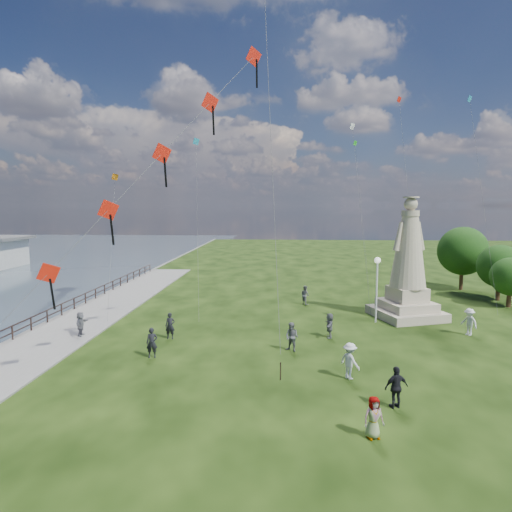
# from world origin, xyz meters

# --- Properties ---
(waterfront) EXTENTS (200.00, 200.00, 1.51)m
(waterfront) POSITION_xyz_m (-15.24, 8.99, -0.06)
(waterfront) COLOR #323F4B
(waterfront) RESTS_ON ground
(statue) EXTENTS (5.66, 5.66, 9.12)m
(statue) POSITION_xyz_m (10.00, 15.39, 3.45)
(statue) COLOR tan
(statue) RESTS_ON ground
(lamppost) EXTENTS (0.44, 0.44, 4.78)m
(lamppost) POSITION_xyz_m (7.38, 13.86, 3.45)
(lamppost) COLOR silver
(lamppost) RESTS_ON ground
(tree_row) EXTENTS (5.61, 11.50, 6.37)m
(tree_row) POSITION_xyz_m (19.14, 24.27, 3.49)
(tree_row) COLOR #382314
(tree_row) RESTS_ON ground
(person_0) EXTENTS (0.69, 0.53, 1.69)m
(person_0) POSITION_xyz_m (-6.68, 5.70, 0.85)
(person_0) COLOR black
(person_0) RESTS_ON ground
(person_1) EXTENTS (0.97, 0.87, 1.70)m
(person_1) POSITION_xyz_m (1.14, 7.23, 0.85)
(person_1) COLOR #595960
(person_1) RESTS_ON ground
(person_2) EXTENTS (1.19, 1.28, 1.80)m
(person_2) POSITION_xyz_m (3.89, 3.41, 0.90)
(person_2) COLOR silver
(person_2) RESTS_ON ground
(person_3) EXTENTS (1.16, 0.82, 1.79)m
(person_3) POSITION_xyz_m (5.36, 0.45, 0.90)
(person_3) COLOR black
(person_3) RESTS_ON ground
(person_4) EXTENTS (0.86, 0.66, 1.56)m
(person_4) POSITION_xyz_m (3.91, -2.00, 0.78)
(person_4) COLOR #595960
(person_4) RESTS_ON ground
(person_5) EXTENTS (0.69, 1.49, 1.58)m
(person_5) POSITION_xyz_m (-12.41, 9.09, 0.79)
(person_5) COLOR #595960
(person_5) RESTS_ON ground
(person_6) EXTENTS (0.64, 0.44, 1.68)m
(person_6) POSITION_xyz_m (-6.56, 9.13, 0.84)
(person_6) COLOR black
(person_6) RESTS_ON ground
(person_7) EXTENTS (0.87, 0.94, 1.64)m
(person_7) POSITION_xyz_m (2.54, 19.27, 0.82)
(person_7) COLOR #595960
(person_7) RESTS_ON ground
(person_8) EXTENTS (1.10, 1.30, 1.78)m
(person_8) POSITION_xyz_m (12.81, 11.07, 0.89)
(person_8) COLOR silver
(person_8) RESTS_ON ground
(person_9) EXTENTS (1.07, 1.08, 1.72)m
(person_9) POSITION_xyz_m (11.34, 15.44, 0.86)
(person_9) COLOR black
(person_9) RESTS_ON ground
(person_11) EXTENTS (0.72, 1.51, 1.59)m
(person_11) POSITION_xyz_m (3.62, 10.02, 0.80)
(person_11) COLOR #595960
(person_11) RESTS_ON ground
(red_kite_train) EXTENTS (12.83, 9.35, 17.27)m
(red_kite_train) POSITION_xyz_m (-5.78, 4.58, 10.66)
(red_kite_train) COLOR black
(red_kite_train) RESTS_ON ground
(small_kites) EXTENTS (30.62, 19.61, 18.58)m
(small_kites) POSITION_xyz_m (4.56, 21.62, 12.29)
(small_kites) COLOR teal
(small_kites) RESTS_ON ground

